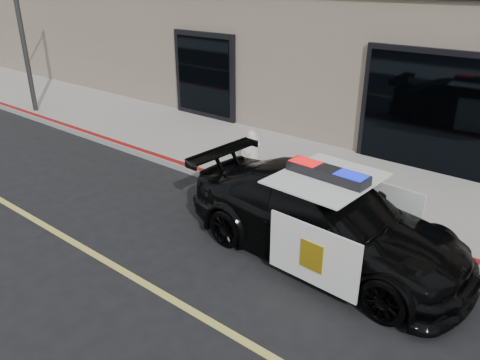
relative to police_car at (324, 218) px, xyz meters
The scene contains 4 objects.
sidewalk_n 3.15m from the police_car, 68.20° to the left, with size 60.00×3.50×0.15m, color gray.
police_car is the anchor object (origin of this frame).
fire_hydrant 3.87m from the police_car, 145.36° to the left, with size 0.39×0.54×0.86m.
street_light 12.11m from the police_car, behind, with size 0.15×1.40×5.49m.
Camera 1 is at (2.01, -3.64, 4.32)m, focal length 35.00 mm.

